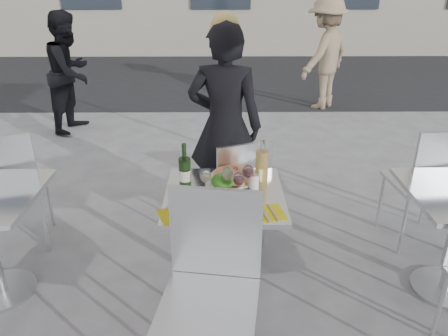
{
  "coord_description": "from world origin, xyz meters",
  "views": [
    {
      "loc": [
        -0.02,
        -2.34,
        2.0
      ],
      "look_at": [
        0.0,
        0.15,
        0.85
      ],
      "focal_mm": 35.0,
      "sensor_mm": 36.0,
      "label": 1
    }
  ],
  "objects_px": {
    "wineglass_red_b": "(248,172)",
    "napkin_right": "(268,213)",
    "chair_far": "(238,185)",
    "pizza_near": "(226,202)",
    "main_table": "(224,223)",
    "pedestrian_a": "(70,72)",
    "pizza_far": "(235,176)",
    "wineglass_white_a": "(206,177)",
    "chair_near": "(212,276)",
    "side_chair_lfar": "(10,182)",
    "wineglass_red_a": "(239,180)",
    "woman_diner": "(225,126)",
    "pedestrian_b": "(325,54)",
    "napkin_left": "(176,215)",
    "side_chair_rfar": "(431,178)",
    "salad_plate": "(223,182)",
    "wine_bottle": "(185,171)",
    "carafe": "(262,166)",
    "sugar_shaker": "(254,180)",
    "wineglass_white_b": "(228,175)"
  },
  "relations": [
    {
      "from": "pedestrian_a",
      "to": "pizza_far",
      "type": "distance_m",
      "value": 3.68
    },
    {
      "from": "sugar_shaker",
      "to": "pizza_far",
      "type": "bearing_deg",
      "value": 127.14
    },
    {
      "from": "wineglass_red_a",
      "to": "woman_diner",
      "type": "bearing_deg",
      "value": 93.92
    },
    {
      "from": "salad_plate",
      "to": "wineglass_white_b",
      "type": "relative_size",
      "value": 1.4
    },
    {
      "from": "napkin_left",
      "to": "side_chair_rfar",
      "type": "bearing_deg",
      "value": 1.7
    },
    {
      "from": "pizza_near",
      "to": "carafe",
      "type": "bearing_deg",
      "value": 49.33
    },
    {
      "from": "wineglass_red_b",
      "to": "napkin_right",
      "type": "bearing_deg",
      "value": -72.86
    },
    {
      "from": "main_table",
      "to": "pedestrian_a",
      "type": "bearing_deg",
      "value": 120.69
    },
    {
      "from": "carafe",
      "to": "chair_far",
      "type": "bearing_deg",
      "value": 108.38
    },
    {
      "from": "pedestrian_b",
      "to": "napkin_right",
      "type": "xyz_separation_m",
      "value": [
        -1.31,
        -4.51,
        -0.06
      ]
    },
    {
      "from": "side_chair_rfar",
      "to": "pizza_far",
      "type": "distance_m",
      "value": 1.49
    },
    {
      "from": "side_chair_lfar",
      "to": "side_chair_rfar",
      "type": "xyz_separation_m",
      "value": [
        3.08,
        0.01,
        0.01
      ]
    },
    {
      "from": "pizza_far",
      "to": "sugar_shaker",
      "type": "bearing_deg",
      "value": -52.86
    },
    {
      "from": "side_chair_lfar",
      "to": "sugar_shaker",
      "type": "height_order",
      "value": "side_chair_lfar"
    },
    {
      "from": "wineglass_white_a",
      "to": "wineglass_red_b",
      "type": "bearing_deg",
      "value": 13.61
    },
    {
      "from": "chair_near",
      "to": "side_chair_lfar",
      "type": "height_order",
      "value": "chair_near"
    },
    {
      "from": "side_chair_lfar",
      "to": "woman_diner",
      "type": "xyz_separation_m",
      "value": [
        1.57,
        0.48,
        0.25
      ]
    },
    {
      "from": "salad_plate",
      "to": "sugar_shaker",
      "type": "height_order",
      "value": "sugar_shaker"
    },
    {
      "from": "pizza_far",
      "to": "carafe",
      "type": "bearing_deg",
      "value": -25.31
    },
    {
      "from": "salad_plate",
      "to": "napkin_left",
      "type": "height_order",
      "value": "salad_plate"
    },
    {
      "from": "main_table",
      "to": "pedestrian_b",
      "type": "distance_m",
      "value": 4.55
    },
    {
      "from": "chair_far",
      "to": "wineglass_white_a",
      "type": "height_order",
      "value": "wineglass_white_a"
    },
    {
      "from": "napkin_right",
      "to": "pedestrian_b",
      "type": "bearing_deg",
      "value": 62.11
    },
    {
      "from": "side_chair_rfar",
      "to": "wineglass_red_a",
      "type": "height_order",
      "value": "side_chair_rfar"
    },
    {
      "from": "wineglass_red_a",
      "to": "napkin_right",
      "type": "height_order",
      "value": "wineglass_red_a"
    },
    {
      "from": "chair_far",
      "to": "pizza_near",
      "type": "distance_m",
      "value": 0.69
    },
    {
      "from": "chair_far",
      "to": "carafe",
      "type": "bearing_deg",
      "value": 88.2
    },
    {
      "from": "woman_diner",
      "to": "pizza_far",
      "type": "relative_size",
      "value": 4.97
    },
    {
      "from": "pedestrian_a",
      "to": "wine_bottle",
      "type": "xyz_separation_m",
      "value": [
        1.71,
        -3.22,
        0.1
      ]
    },
    {
      "from": "woman_diner",
      "to": "wineglass_red_a",
      "type": "height_order",
      "value": "woman_diner"
    },
    {
      "from": "pedestrian_a",
      "to": "salad_plate",
      "type": "bearing_deg",
      "value": -136.12
    },
    {
      "from": "chair_near",
      "to": "side_chair_rfar",
      "type": "bearing_deg",
      "value": 43.96
    },
    {
      "from": "wineglass_white_b",
      "to": "wineglass_red_b",
      "type": "distance_m",
      "value": 0.13
    },
    {
      "from": "woman_diner",
      "to": "carafe",
      "type": "height_order",
      "value": "woman_diner"
    },
    {
      "from": "sugar_shaker",
      "to": "napkin_left",
      "type": "distance_m",
      "value": 0.56
    },
    {
      "from": "wineglass_red_a",
      "to": "pizza_far",
      "type": "bearing_deg",
      "value": 92.3
    },
    {
      "from": "chair_near",
      "to": "pizza_near",
      "type": "height_order",
      "value": "chair_near"
    },
    {
      "from": "main_table",
      "to": "pedestrian_a",
      "type": "relative_size",
      "value": 0.49
    },
    {
      "from": "side_chair_lfar",
      "to": "carafe",
      "type": "distance_m",
      "value": 1.86
    },
    {
      "from": "pizza_near",
      "to": "wineglass_red_a",
      "type": "distance_m",
      "value": 0.15
    },
    {
      "from": "pizza_far",
      "to": "wineglass_white_a",
      "type": "height_order",
      "value": "wineglass_white_a"
    },
    {
      "from": "woman_diner",
      "to": "salad_plate",
      "type": "bearing_deg",
      "value": 98.03
    },
    {
      "from": "wineglass_white_b",
      "to": "napkin_right",
      "type": "distance_m",
      "value": 0.36
    },
    {
      "from": "wine_bottle",
      "to": "wineglass_white_b",
      "type": "xyz_separation_m",
      "value": [
        0.26,
        -0.04,
        -0.0
      ]
    },
    {
      "from": "pizza_far",
      "to": "salad_plate",
      "type": "relative_size",
      "value": 1.52
    },
    {
      "from": "napkin_left",
      "to": "chair_near",
      "type": "bearing_deg",
      "value": -81.51
    },
    {
      "from": "woman_diner",
      "to": "pedestrian_b",
      "type": "height_order",
      "value": "woman_diner"
    },
    {
      "from": "chair_near",
      "to": "side_chair_rfar",
      "type": "distance_m",
      "value": 1.95
    },
    {
      "from": "chair_near",
      "to": "pizza_far",
      "type": "bearing_deg",
      "value": 88.8
    },
    {
      "from": "wineglass_white_a",
      "to": "pizza_near",
      "type": "bearing_deg",
      "value": -46.17
    }
  ]
}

